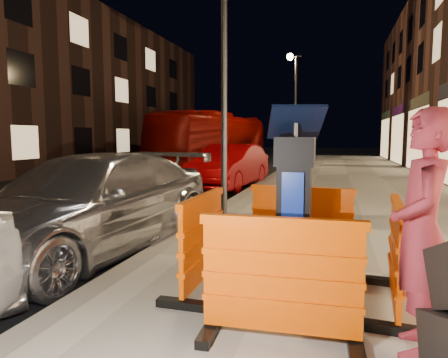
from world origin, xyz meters
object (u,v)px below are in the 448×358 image
(bus_doubledecker, at_px, (213,165))
(barrier_bldgside, at_px, (396,255))
(parking_kiosk, at_px, (294,209))
(car_silver, at_px, (91,252))
(barrier_back, at_px, (301,227))
(barrier_front, at_px, (281,281))
(barrier_kerbside, at_px, (203,241))
(car_red, at_px, (229,188))
(man, at_px, (421,233))

(bus_doubledecker, bearing_deg, barrier_bldgside, -59.68)
(parking_kiosk, xyz_separation_m, car_silver, (-3.15, 1.22, -1.04))
(barrier_back, bearing_deg, barrier_front, -84.37)
(barrier_front, xyz_separation_m, car_silver, (-3.15, 2.17, -0.65))
(barrier_back, distance_m, bus_doubledecker, 19.78)
(car_silver, bearing_deg, barrier_back, 1.82)
(barrier_back, height_order, car_silver, barrier_back)
(barrier_back, distance_m, car_silver, 3.23)
(barrier_kerbside, bearing_deg, car_silver, 61.58)
(barrier_bldgside, height_order, car_silver, barrier_bldgside)
(barrier_back, height_order, bus_doubledecker, bus_doubledecker)
(barrier_bldgside, relative_size, car_red, 0.28)
(barrier_back, xyz_separation_m, barrier_kerbside, (-0.95, -0.95, 0.00))
(barrier_front, distance_m, car_red, 10.57)
(barrier_back, height_order, man, man)
(barrier_back, xyz_separation_m, car_red, (-3.05, 8.20, -0.65))
(barrier_kerbside, relative_size, man, 0.70)
(barrier_back, xyz_separation_m, man, (1.00, -1.74, 0.41))
(parking_kiosk, height_order, man, man)
(barrier_kerbside, relative_size, barrier_bldgside, 1.00)
(barrier_bldgside, bearing_deg, barrier_front, 139.63)
(barrier_bldgside, bearing_deg, car_silver, 78.02)
(barrier_front, height_order, barrier_bldgside, same)
(parking_kiosk, height_order, barrier_back, parking_kiosk)
(barrier_kerbside, height_order, man, man)
(parking_kiosk, distance_m, barrier_back, 1.03)
(barrier_bldgside, distance_m, bus_doubledecker, 21.00)
(barrier_kerbside, xyz_separation_m, barrier_bldgside, (1.90, 0.00, 0.00))
(bus_doubledecker, bearing_deg, barrier_kerbside, -64.66)
(car_silver, distance_m, man, 4.74)
(barrier_back, distance_m, man, 2.05)
(barrier_front, bearing_deg, barrier_back, 87.63)
(car_red, bearing_deg, barrier_back, -64.36)
(man, bearing_deg, car_silver, -111.18)
(car_red, bearing_deg, man, -62.62)
(parking_kiosk, height_order, barrier_kerbside, parking_kiosk)
(barrier_front, relative_size, bus_doubledecker, 0.11)
(man, bearing_deg, barrier_back, -145.51)
(parking_kiosk, xyz_separation_m, car_red, (-3.05, 9.15, -1.04))
(bus_doubledecker, bearing_deg, parking_kiosk, -62.13)
(barrier_bldgside, bearing_deg, car_red, 28.26)
(barrier_kerbside, relative_size, car_red, 0.28)
(car_silver, distance_m, bus_doubledecker, 18.65)
(barrier_bldgside, bearing_deg, bus_doubledecker, 26.25)
(barrier_front, height_order, barrier_back, same)
(parking_kiosk, bearing_deg, car_red, 111.08)
(barrier_kerbside, bearing_deg, man, -111.58)
(parking_kiosk, height_order, barrier_front, parking_kiosk)
(parking_kiosk, relative_size, car_red, 0.39)
(parking_kiosk, distance_m, man, 1.27)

